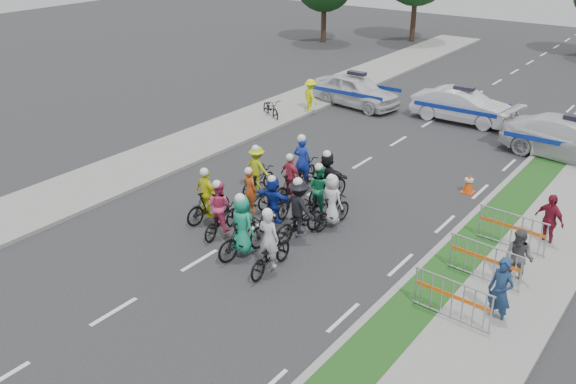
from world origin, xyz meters
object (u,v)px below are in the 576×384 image
Objects in this scene: rider_11 at (327,180)px; parked_bike at (271,108)px; spectator_0 at (500,292)px; rider_4 at (299,214)px; rider_0 at (270,250)px; marshal_hiviz at (311,96)px; spectator_1 at (519,258)px; barrier_0 at (452,302)px; barrier_1 at (484,264)px; rider_1 at (243,232)px; spectator_2 at (549,220)px; rider_6 at (251,200)px; rider_10 at (258,174)px; barrier_2 at (511,232)px; rider_8 at (320,196)px; rider_7 at (332,206)px; rider_2 at (220,214)px; cone_0 at (469,183)px; rider_12 at (303,171)px; rider_3 at (208,200)px; rider_5 at (274,205)px; rider_9 at (291,182)px; police_car_2 at (572,140)px; police_car_0 at (356,90)px.

parked_bike is (-7.00, 6.23, -0.32)m from rider_11.
rider_4 is at bearing -171.23° from spectator_0.
rider_0 reaches higher than marshal_hiviz.
spectator_1 is at bearing -154.73° from rider_0.
barrier_0 is at bearing 157.99° from rider_11.
rider_11 is 6.21m from barrier_1.
rider_1 reaches higher than spectator_2.
rider_11 is (-0.04, 4.37, 0.02)m from rider_1.
rider_11 is 1.07× the size of spectator_0.
rider_6 is 2.66m from rider_11.
rider_0 is at bearing 130.83° from rider_10.
rider_8 is at bearing -167.10° from barrier_2.
rider_7 is at bearing -102.62° from parked_bike.
spectator_0 is at bearing -162.01° from rider_1.
rider_2 is 1.05× the size of rider_6.
marshal_hiviz reaches higher than cone_0.
rider_12 is (-1.60, 1.40, -0.01)m from rider_8.
cone_0 is at bearing -122.48° from rider_3.
rider_6 is at bearing 77.06° from rider_12.
spectator_0 is (6.15, -0.79, 0.10)m from rider_4.
barrier_2 is (5.88, 4.65, -0.19)m from rider_1.
rider_5 reaches higher than rider_6.
rider_8 reaches higher than barrier_1.
rider_12 is 1.19× the size of parked_bike.
cone_0 is at bearing -127.86° from rider_9.
rider_5 is 12.58m from police_car_2.
barrier_0 is at bearing 138.06° from rider_12.
spectator_0 reaches higher than rider_5.
rider_1 is 0.96× the size of barrier_1.
parked_bike is (-13.67, 5.10, -0.35)m from spectator_2.
rider_5 is at bearing -111.65° from parked_bike.
police_car_2 is at bearing -106.58° from rider_7.
barrier_1 reaches higher than cone_0.
rider_5 is 1.75m from rider_7.
barrier_2 is at bearing -158.88° from rider_5.
rider_12 is at bearing 162.42° from barrier_1.
rider_8 is 0.34× the size of police_car_2.
marshal_hiviz is at bearing 147.18° from barrier_2.
rider_4 is at bearing 116.29° from rider_11.
barrier_1 is at bearing 90.00° from barrier_0.
rider_10 is (-0.91, 1.50, 0.13)m from rider_6.
barrier_1 is at bearing -154.65° from rider_0.
rider_12 reaches higher than rider_10.
rider_6 is 0.93× the size of rider_8.
rider_2 is (-1.37, 0.61, -0.09)m from rider_1.
spectator_0 is (9.02, -0.04, 0.16)m from rider_3.
rider_8 is (-0.77, 3.58, 0.05)m from rider_0.
rider_2 is 0.90× the size of barrier_1.
barrier_1 is at bearing -147.37° from spectator_1.
spectator_0 is at bearing -129.87° from police_car_0.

